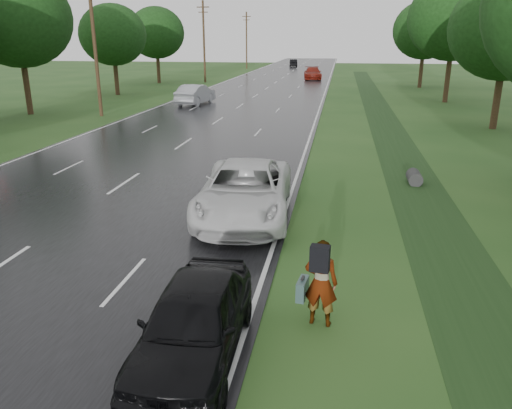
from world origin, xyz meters
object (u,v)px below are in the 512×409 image
Objects in this scene: pedestrian at (320,282)px; dark_sedan at (194,321)px; silver_sedan at (196,94)px; white_pickup at (245,191)px.

pedestrian reaches higher than dark_sedan.
silver_sedan is (-10.06, 35.19, 0.13)m from dark_sedan.
pedestrian is 35.82m from silver_sedan.
dark_sedan is 36.60m from silver_sedan.
white_pickup is at bearing 116.01° from silver_sedan.
white_pickup reaches higher than dark_sedan.
white_pickup is at bearing 92.45° from dark_sedan.
pedestrian is 6.63m from white_pickup.
pedestrian is 0.44× the size of dark_sedan.
pedestrian is at bearing 33.84° from dark_sedan.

